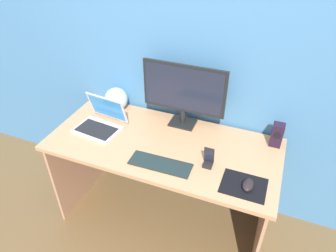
% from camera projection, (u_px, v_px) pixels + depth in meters
% --- Properties ---
extents(ground_plane, '(8.00, 8.00, 0.00)m').
position_uv_depth(ground_plane, '(164.00, 216.00, 2.46)').
color(ground_plane, brown).
extents(wall_back, '(6.00, 0.04, 2.50)m').
position_uv_depth(wall_back, '(184.00, 49.00, 2.02)').
color(wall_back, teal).
rests_on(wall_back, ground_plane).
extents(desk, '(1.52, 0.69, 0.75)m').
position_uv_depth(desk, '(163.00, 160.00, 2.11)').
color(desk, tan).
rests_on(desk, ground_plane).
extents(monitor, '(0.57, 0.14, 0.46)m').
position_uv_depth(monitor, '(184.00, 92.00, 2.05)').
color(monitor, black).
rests_on(monitor, desk).
extents(speaker_right, '(0.07, 0.07, 0.16)m').
position_uv_depth(speaker_right, '(277.00, 135.00, 1.96)').
color(speaker_right, black).
rests_on(speaker_right, desk).
extents(laptop, '(0.33, 0.30, 0.21)m').
position_uv_depth(laptop, '(101.00, 122.00, 2.14)').
color(laptop, silver).
rests_on(laptop, desk).
extents(fishbowl, '(0.18, 0.18, 0.18)m').
position_uv_depth(fishbowl, '(116.00, 99.00, 2.31)').
color(fishbowl, silver).
rests_on(fishbowl, desk).
extents(keyboard_external, '(0.38, 0.14, 0.01)m').
position_uv_depth(keyboard_external, '(160.00, 164.00, 1.85)').
color(keyboard_external, '#1D2B2A').
rests_on(keyboard_external, desk).
extents(mousepad, '(0.25, 0.20, 0.00)m').
position_uv_depth(mousepad, '(244.00, 186.00, 1.71)').
color(mousepad, black).
rests_on(mousepad, desk).
extents(mouse, '(0.06, 0.10, 0.04)m').
position_uv_depth(mouse, '(248.00, 185.00, 1.69)').
color(mouse, black).
rests_on(mouse, mousepad).
extents(phone_in_dock, '(0.06, 0.06, 0.14)m').
position_uv_depth(phone_in_dock, '(209.00, 159.00, 1.82)').
color(phone_in_dock, black).
rests_on(phone_in_dock, desk).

